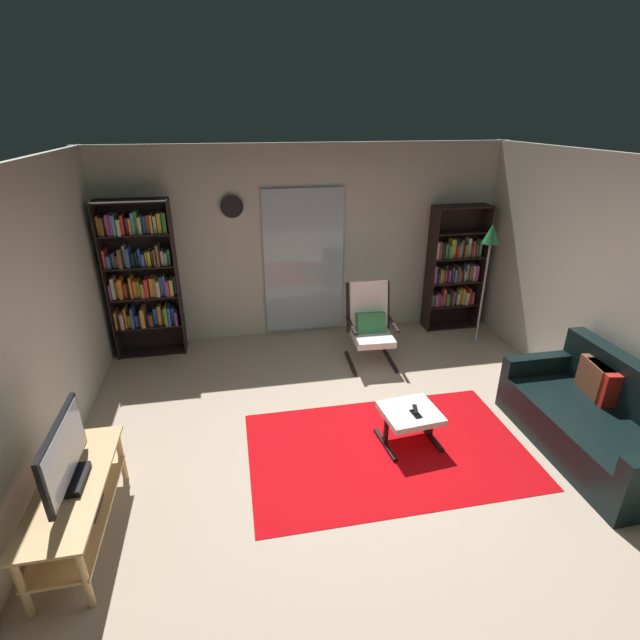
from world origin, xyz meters
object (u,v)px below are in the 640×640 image
(television, at_px, (65,457))
(floor_lamp_by_shelf, at_px, (490,246))
(bookshelf_near_sofa, at_px, (453,270))
(wall_clock, at_px, (232,206))
(leather_sofa, at_px, (598,421))
(ottoman, at_px, (410,416))
(tv_stand, at_px, (77,502))
(tv_remote, at_px, (415,409))
(lounge_armchair, at_px, (370,322))
(cell_phone, at_px, (416,414))
(bookshelf_near_tv, at_px, (142,275))

(television, xyz_separation_m, floor_lamp_by_shelf, (4.52, 2.48, 0.61))
(bookshelf_near_sofa, relative_size, wall_clock, 6.18)
(floor_lamp_by_shelf, bearing_deg, leather_sofa, -90.70)
(television, bearing_deg, ottoman, 11.81)
(tv_stand, height_order, leather_sofa, leather_sofa)
(tv_remote, distance_m, floor_lamp_by_shelf, 2.72)
(lounge_armchair, bearing_deg, floor_lamp_by_shelf, 7.42)
(leather_sofa, relative_size, cell_phone, 12.39)
(leather_sofa, xyz_separation_m, floor_lamp_by_shelf, (0.03, 2.31, 1.06))
(cell_phone, height_order, floor_lamp_by_shelf, floor_lamp_by_shelf)
(wall_clock, bearing_deg, tv_remote, -59.89)
(tv_stand, bearing_deg, ottoman, 11.80)
(television, height_order, ottoman, television)
(bookshelf_near_sofa, bearing_deg, wall_clock, 176.44)
(bookshelf_near_tv, height_order, ottoman, bookshelf_near_tv)
(television, bearing_deg, bookshelf_near_sofa, 35.06)
(bookshelf_near_tv, xyz_separation_m, ottoman, (2.68, -2.45, -0.78))
(cell_phone, xyz_separation_m, wall_clock, (-1.53, 2.73, 1.48))
(cell_phone, relative_size, floor_lamp_by_shelf, 0.08)
(television, relative_size, bookshelf_near_tv, 0.40)
(leather_sofa, bearing_deg, tv_stand, -177.89)
(bookshelf_near_tv, xyz_separation_m, bookshelf_near_sofa, (4.23, 0.02, -0.21))
(lounge_armchair, relative_size, ottoman, 1.81)
(ottoman, bearing_deg, tv_stand, -168.20)
(bookshelf_near_tv, height_order, floor_lamp_by_shelf, bookshelf_near_tv)
(tv_stand, distance_m, cell_phone, 2.87)
(tv_stand, distance_m, television, 0.41)
(bookshelf_near_tv, bearing_deg, lounge_armchair, -15.40)
(tv_stand, relative_size, floor_lamp_by_shelf, 0.77)
(bookshelf_near_sofa, relative_size, leather_sofa, 1.03)
(leather_sofa, bearing_deg, wall_clock, 136.05)
(cell_phone, distance_m, wall_clock, 3.46)
(leather_sofa, distance_m, floor_lamp_by_shelf, 2.55)
(ottoman, bearing_deg, wall_clock, 119.41)
(tv_remote, relative_size, floor_lamp_by_shelf, 0.09)
(bookshelf_near_sofa, xyz_separation_m, ottoman, (-1.56, -2.47, -0.57))
(ottoman, distance_m, floor_lamp_by_shelf, 2.78)
(leather_sofa, height_order, lounge_armchair, lounge_armchair)
(bookshelf_near_sofa, xyz_separation_m, leather_sofa, (0.14, -2.89, -0.57))
(television, distance_m, cell_phone, 2.90)
(television, bearing_deg, wall_clock, 68.19)
(television, distance_m, floor_lamp_by_shelf, 5.19)
(television, height_order, bookshelf_near_sofa, bookshelf_near_sofa)
(bookshelf_near_tv, height_order, tv_remote, bookshelf_near_tv)
(tv_remote, xyz_separation_m, cell_phone, (-0.02, -0.06, -0.00))
(bookshelf_near_tv, relative_size, wall_clock, 6.93)
(lounge_armchair, bearing_deg, wall_clock, 148.51)
(bookshelf_near_tv, xyz_separation_m, floor_lamp_by_shelf, (4.40, -0.55, 0.29))
(tv_stand, distance_m, wall_clock, 3.81)
(ottoman, height_order, tv_remote, tv_remote)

